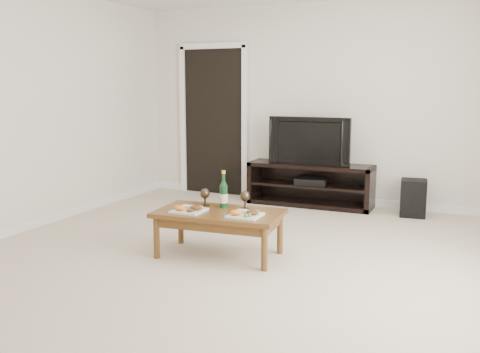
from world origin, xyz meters
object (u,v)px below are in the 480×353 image
object	(u,v)px
television	(311,140)
coffee_table	(219,234)
subwoofer	(413,198)
media_console	(310,185)

from	to	relation	value
television	coffee_table	bearing A→B (deg)	-94.71
subwoofer	coffee_table	xyz separation A→B (m)	(-1.46, -2.30, -0.01)
subwoofer	coffee_table	size ratio (longest dim) A/B	0.39
subwoofer	coffee_table	distance (m)	2.72
media_console	subwoofer	size ratio (longest dim) A/B	3.63
media_console	subwoofer	xyz separation A→B (m)	(1.29, -0.07, -0.05)
media_console	subwoofer	distance (m)	1.30
media_console	coffee_table	size ratio (longest dim) A/B	1.41
media_console	television	size ratio (longest dim) A/B	1.52
television	subwoofer	size ratio (longest dim) A/B	2.38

